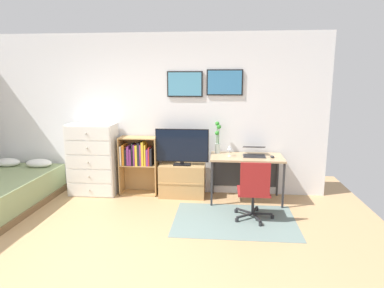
{
  "coord_description": "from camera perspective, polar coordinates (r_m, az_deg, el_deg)",
  "views": [
    {
      "loc": [
        1.34,
        -3.2,
        1.95
      ],
      "look_at": [
        0.9,
        1.5,
        1.03
      ],
      "focal_mm": 31.34,
      "sensor_mm": 36.0,
      "label": 1
    }
  ],
  "objects": [
    {
      "name": "ground_plane",
      "position": [
        3.98,
        -15.89,
        -18.75
      ],
      "size": [
        7.2,
        7.2,
        0.0
      ],
      "primitive_type": "plane",
      "color": "tan"
    },
    {
      "name": "wall_back_with_posters",
      "position": [
        5.82,
        -7.84,
        5.06
      ],
      "size": [
        6.12,
        0.09,
        2.7
      ],
      "color": "white",
      "rests_on": "ground_plane"
    },
    {
      "name": "area_rug",
      "position": [
        4.85,
        7.25,
        -12.73
      ],
      "size": [
        1.7,
        1.2,
        0.01
      ],
      "primitive_type": "cube",
      "color": "slate",
      "rests_on": "ground_plane"
    },
    {
      "name": "dresser",
      "position": [
        5.95,
        -16.48,
        -2.51
      ],
      "size": [
        0.79,
        0.46,
        1.21
      ],
      "color": "white",
      "rests_on": "ground_plane"
    },
    {
      "name": "bookshelf",
      "position": [
        5.76,
        -9.17,
        -2.65
      ],
      "size": [
        0.64,
        0.3,
        0.99
      ],
      "color": "tan",
      "rests_on": "ground_plane"
    },
    {
      "name": "tv_stand",
      "position": [
        5.67,
        -1.65,
        -6.2
      ],
      "size": [
        0.76,
        0.41,
        0.55
      ],
      "color": "tan",
      "rests_on": "ground_plane"
    },
    {
      "name": "television",
      "position": [
        5.5,
        -1.72,
        -0.53
      ],
      "size": [
        0.88,
        0.16,
        0.6
      ],
      "color": "black",
      "rests_on": "tv_stand"
    },
    {
      "name": "desk",
      "position": [
        5.52,
        9.2,
        -3.2
      ],
      "size": [
        1.15,
        0.63,
        0.74
      ],
      "color": "tan",
      "rests_on": "ground_plane"
    },
    {
      "name": "office_chair",
      "position": [
        4.73,
        10.51,
        -7.58
      ],
      "size": [
        0.56,
        0.58,
        0.86
      ],
      "rotation": [
        0.0,
        0.0,
        -0.0
      ],
      "color": "#232326",
      "rests_on": "ground_plane"
    },
    {
      "name": "laptop",
      "position": [
        5.47,
        10.51,
        -1.31
      ],
      "size": [
        0.36,
        0.39,
        0.16
      ],
      "rotation": [
        0.0,
        0.0,
        -0.02
      ],
      "color": "#333338",
      "rests_on": "desk"
    },
    {
      "name": "computer_mouse",
      "position": [
        5.39,
        13.5,
        -2.1
      ],
      "size": [
        0.06,
        0.1,
        0.03
      ],
      "primitive_type": "ellipsoid",
      "color": "#262628",
      "rests_on": "desk"
    },
    {
      "name": "bamboo_vase",
      "position": [
        5.54,
        4.39,
        0.81
      ],
      "size": [
        0.1,
        0.11,
        0.52
      ],
      "color": "silver",
      "rests_on": "desk"
    },
    {
      "name": "wine_glass",
      "position": [
        5.35,
        6.41,
        -0.66
      ],
      "size": [
        0.07,
        0.07,
        0.18
      ],
      "color": "silver",
      "rests_on": "desk"
    }
  ]
}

